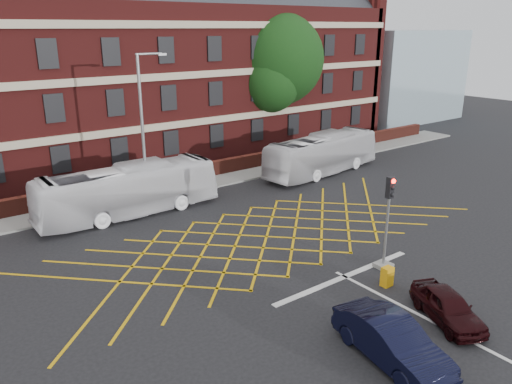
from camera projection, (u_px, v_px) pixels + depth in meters
ground at (292, 250)px, 24.36m from camera, size 120.00×120.00×0.00m
victorian_building at (110, 61)px, 38.66m from camera, size 51.00×12.17×20.40m
boundary_wall at (167, 178)px, 34.01m from camera, size 56.00×0.50×1.10m
far_pavement at (174, 188)px, 33.41m from camera, size 60.00×3.00×0.12m
glass_block at (394, 75)px, 58.16m from camera, size 14.00×10.00×10.00m
box_junction_hatching at (267, 236)px, 25.87m from camera, size 8.22×8.22×0.02m
stop_line at (345, 277)px, 21.71m from camera, size 8.00×0.30×0.02m
centre_line at (487, 350)px, 16.79m from camera, size 0.15×14.00×0.02m
bus_left at (128, 191)px, 28.45m from camera, size 10.53×2.53×2.93m
bus_right at (322, 154)px, 36.64m from camera, size 10.67×3.75×2.91m
car_navy at (392, 341)px, 16.06m from camera, size 2.25×4.64×1.47m
car_maroon at (448, 306)px, 18.30m from camera, size 2.69×3.75×1.18m
deciduous_tree at (278, 66)px, 42.63m from camera, size 7.96×7.83×11.64m
traffic_light_near at (386, 231)px, 22.00m from camera, size 0.70×0.70×4.27m
street_lamp at (146, 157)px, 29.17m from camera, size 2.25×1.00×8.98m
utility_cabinet at (387, 277)px, 20.83m from camera, size 0.47×0.35×0.85m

